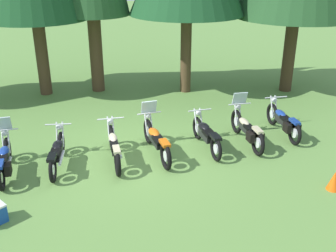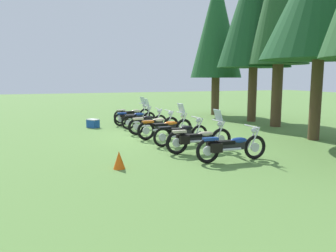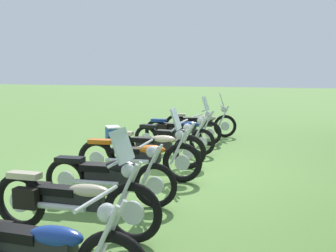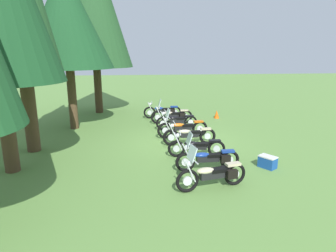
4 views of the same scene
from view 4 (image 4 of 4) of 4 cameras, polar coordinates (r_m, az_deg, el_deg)
The scene contains 13 objects.
ground_plane at distance 12.98m, azimuth 2.86°, elevation -2.97°, with size 80.00×80.00×0.00m, color #608C42.
motorcycle_0 at distance 8.53m, azimuth 8.83°, elevation -9.28°, with size 0.87×2.18×1.36m.
motorcycle_1 at distance 9.78m, azimuth 8.02°, elevation -6.25°, with size 0.74×2.20×1.34m.
motorcycle_2 at distance 10.94m, azimuth 5.57°, elevation -4.03°, with size 0.70×2.17×0.98m.
motorcycle_3 at distance 12.34m, azimuth 4.17°, elevation -1.80°, with size 0.74×2.30×1.01m.
motorcycle_4 at distance 13.43m, azimuth 2.81°, elevation -0.30°, with size 0.71×2.41×1.38m.
motorcycle_5 at distance 14.84m, azimuth 1.68°, elevation 1.06°, with size 0.71×2.16×1.00m.
motorcycle_6 at distance 16.07m, azimuth 0.83°, elevation 2.15°, with size 0.72×2.33×1.39m.
motorcycle_7 at distance 17.36m, azimuth -0.95°, elevation 3.00°, with size 0.75×2.27×1.01m.
pine_tree_3 at distance 15.52m, azimuth -19.53°, elevation 19.46°, with size 4.40×4.40×7.87m.
pine_tree_4 at distance 19.54m, azimuth -14.59°, elevation 22.60°, with size 4.59×4.59×10.73m.
picnic_cooler at distance 10.55m, azimuth 19.04°, elevation -6.70°, with size 0.68×0.63×0.42m.
traffic_cone at distance 17.67m, azimuth 9.57°, elevation 2.30°, with size 0.32×0.32×0.48m, color #EA590F.
Camera 4 is at (-12.23, 2.04, 3.84)m, focal length 30.90 mm.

